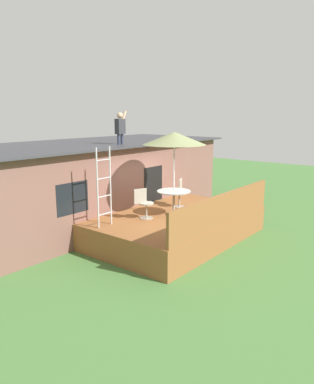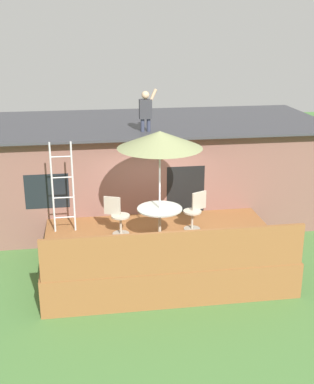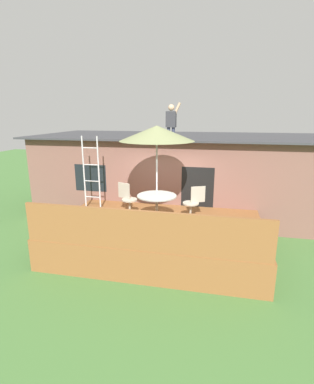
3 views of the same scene
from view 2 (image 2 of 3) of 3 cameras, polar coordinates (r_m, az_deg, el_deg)
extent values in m
plane|color=#477538|center=(12.22, 0.54, -8.62)|extent=(40.00, 40.00, 0.00)
cube|color=brown|center=(15.02, -1.65, 2.45)|extent=(10.00, 4.00, 2.80)
cube|color=#38383D|center=(14.68, -1.70, 7.82)|extent=(10.50, 4.50, 0.06)
cube|color=black|center=(13.01, -12.30, 0.08)|extent=(1.10, 0.03, 0.90)
cube|color=black|center=(13.41, 3.20, -1.20)|extent=(1.00, 0.03, 2.00)
cube|color=brown|center=(12.05, 0.54, -6.93)|extent=(5.43, 3.57, 0.80)
cube|color=brown|center=(10.14, 2.14, -6.80)|extent=(5.33, 0.08, 0.90)
cylinder|color=#A59E8C|center=(11.87, 0.30, -5.13)|extent=(0.48, 0.48, 0.03)
cylinder|color=#A59E8C|center=(11.73, 0.30, -3.54)|extent=(0.07, 0.07, 0.71)
cylinder|color=#999E93|center=(11.60, 0.30, -1.90)|extent=(1.04, 1.04, 0.03)
cylinder|color=silver|center=(11.44, 0.31, 0.30)|extent=(0.04, 0.04, 2.40)
cone|color=#8C9360|center=(11.13, 0.32, 5.93)|extent=(1.90, 1.90, 0.38)
cylinder|color=silver|center=(12.09, -11.70, 0.43)|extent=(0.04, 0.04, 2.20)
cylinder|color=silver|center=(12.07, -9.43, 0.55)|extent=(0.04, 0.04, 2.20)
cylinder|color=silver|center=(12.33, -10.36, -2.82)|extent=(0.48, 0.03, 0.03)
cylinder|color=silver|center=(12.16, -10.50, -0.63)|extent=(0.48, 0.03, 0.03)
cylinder|color=silver|center=(12.01, -10.64, 1.62)|extent=(0.48, 0.03, 0.03)
cylinder|color=silver|center=(11.87, -10.78, 3.93)|extent=(0.48, 0.03, 0.03)
cylinder|color=#33384C|center=(13.30, -1.64, 7.53)|extent=(0.10, 0.10, 0.34)
cylinder|color=#33384C|center=(13.32, -0.95, 7.56)|extent=(0.10, 0.10, 0.34)
cube|color=#333338|center=(13.23, -1.31, 9.33)|extent=(0.32, 0.20, 0.50)
sphere|color=tan|center=(13.18, -1.32, 10.87)|extent=(0.20, 0.20, 0.20)
cylinder|color=tan|center=(13.21, -0.53, 10.64)|extent=(0.26, 0.08, 0.44)
cylinder|color=#A59E8C|center=(12.11, -4.08, -4.69)|extent=(0.40, 0.40, 0.02)
cylinder|color=#A59E8C|center=(12.03, -4.11, -3.73)|extent=(0.06, 0.06, 0.44)
cylinder|color=#A59E8C|center=(11.94, -4.13, -2.71)|extent=(0.44, 0.44, 0.04)
cube|color=#A59E8C|center=(11.92, -5.07, -1.55)|extent=(0.38, 0.19, 0.44)
cylinder|color=#A59E8C|center=(12.38, 3.95, -4.15)|extent=(0.40, 0.40, 0.02)
cylinder|color=#A59E8C|center=(12.30, 3.98, -3.20)|extent=(0.06, 0.06, 0.44)
cylinder|color=#A59E8C|center=(12.22, 4.00, -2.20)|extent=(0.44, 0.44, 0.04)
cube|color=#A59E8C|center=(12.25, 4.77, -0.97)|extent=(0.38, 0.21, 0.44)
camera|label=1|loc=(8.56, -66.34, -4.70)|focal=34.52mm
camera|label=3|loc=(5.25, 31.22, -6.85)|focal=27.06mm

